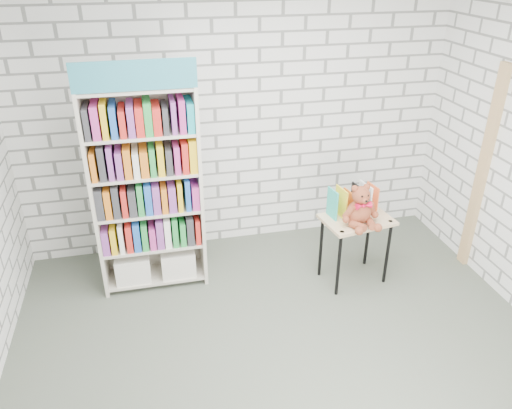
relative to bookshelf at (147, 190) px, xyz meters
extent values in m
plane|color=#4B5346|center=(0.98, -1.36, -1.01)|extent=(4.50, 4.50, 0.00)
cube|color=silver|center=(0.98, 0.64, 0.39)|extent=(4.50, 0.02, 2.80)
cube|color=beige|center=(-0.48, -0.01, -0.02)|extent=(0.03, 0.38, 1.98)
cube|color=beige|center=(0.48, -0.01, -0.02)|extent=(0.03, 0.38, 1.98)
cube|color=beige|center=(0.00, 0.18, -0.02)|extent=(0.99, 0.02, 1.98)
cube|color=teal|center=(0.00, -0.19, 1.09)|extent=(0.99, 0.02, 0.24)
cube|color=beige|center=(0.00, -0.01, -0.95)|extent=(0.92, 0.36, 0.03)
cube|color=beige|center=(0.00, -0.01, -0.57)|extent=(0.92, 0.36, 0.03)
cube|color=beige|center=(0.00, -0.01, -0.20)|extent=(0.92, 0.36, 0.03)
cube|color=beige|center=(0.00, -0.01, 0.18)|extent=(0.92, 0.36, 0.03)
cube|color=beige|center=(0.00, -0.01, 0.55)|extent=(0.92, 0.36, 0.03)
cube|color=beige|center=(0.00, -0.01, 0.95)|extent=(0.92, 0.36, 0.03)
cube|color=silver|center=(-0.22, -0.01, -0.80)|extent=(0.33, 0.32, 0.26)
cube|color=silver|center=(0.22, -0.01, -0.80)|extent=(0.33, 0.32, 0.26)
cube|color=purple|center=(0.00, -0.02, -0.43)|extent=(0.92, 0.32, 0.26)
cube|color=#333338|center=(0.00, -0.02, -0.05)|extent=(0.92, 0.32, 0.26)
cube|color=red|center=(0.00, -0.02, 0.32)|extent=(0.92, 0.32, 0.26)
cube|color=yellow|center=(0.00, -0.02, 0.70)|extent=(0.92, 0.32, 0.26)
cube|color=tan|center=(1.93, -0.42, -0.33)|extent=(0.71, 0.54, 0.03)
cylinder|color=black|center=(1.68, -0.63, -0.68)|extent=(0.03, 0.03, 0.67)
cylinder|color=black|center=(1.63, -0.29, -0.68)|extent=(0.03, 0.03, 0.67)
cylinder|color=black|center=(2.22, -0.55, -0.68)|extent=(0.03, 0.03, 0.67)
cylinder|color=black|center=(2.17, -0.21, -0.68)|extent=(0.03, 0.03, 0.67)
cylinder|color=black|center=(1.69, -0.62, -0.32)|extent=(0.04, 0.04, 0.01)
cylinder|color=black|center=(2.21, -0.54, -0.32)|extent=(0.04, 0.04, 0.01)
cube|color=#28B09E|center=(1.69, -0.35, -0.18)|extent=(0.04, 0.20, 0.27)
cube|color=yellow|center=(1.78, -0.34, -0.18)|extent=(0.04, 0.20, 0.27)
cube|color=#D35E17|center=(1.87, -0.32, -0.18)|extent=(0.04, 0.20, 0.27)
cube|color=black|center=(1.95, -0.31, -0.18)|extent=(0.04, 0.20, 0.27)
cube|color=white|center=(2.04, -0.30, -0.18)|extent=(0.04, 0.20, 0.27)
cube|color=#F15C2A|center=(2.13, -0.28, -0.18)|extent=(0.04, 0.20, 0.27)
ellipsoid|color=brown|center=(1.89, -0.51, -0.20)|extent=(0.23, 0.20, 0.23)
sphere|color=brown|center=(1.89, -0.51, -0.02)|extent=(0.17, 0.17, 0.17)
sphere|color=brown|center=(1.83, -0.50, 0.05)|extent=(0.06, 0.06, 0.06)
sphere|color=brown|center=(1.95, -0.49, 0.05)|extent=(0.06, 0.06, 0.06)
sphere|color=brown|center=(1.90, -0.58, -0.04)|extent=(0.07, 0.07, 0.07)
sphere|color=black|center=(1.87, -0.58, 0.00)|extent=(0.02, 0.02, 0.02)
sphere|color=black|center=(1.93, -0.58, 0.00)|extent=(0.02, 0.02, 0.02)
sphere|color=black|center=(1.90, -0.61, -0.04)|extent=(0.02, 0.02, 0.02)
cylinder|color=brown|center=(1.78, -0.54, -0.17)|extent=(0.12, 0.09, 0.17)
cylinder|color=brown|center=(2.01, -0.52, -0.17)|extent=(0.12, 0.10, 0.17)
sphere|color=brown|center=(1.75, -0.56, -0.23)|extent=(0.07, 0.07, 0.07)
sphere|color=brown|center=(2.05, -0.53, -0.23)|extent=(0.07, 0.07, 0.07)
cylinder|color=brown|center=(1.84, -0.63, -0.27)|extent=(0.13, 0.19, 0.09)
cylinder|color=brown|center=(1.97, -0.62, -0.27)|extent=(0.11, 0.19, 0.09)
sphere|color=brown|center=(1.82, -0.71, -0.28)|extent=(0.08, 0.08, 0.08)
sphere|color=brown|center=(2.01, -0.69, -0.28)|extent=(0.08, 0.08, 0.08)
cone|color=red|center=(1.86, -0.58, -0.10)|extent=(0.07, 0.07, 0.06)
cone|color=red|center=(1.94, -0.57, -0.10)|extent=(0.07, 0.07, 0.06)
sphere|color=red|center=(1.90, -0.58, -0.10)|extent=(0.04, 0.04, 0.04)
cube|color=tan|center=(3.21, -0.41, 0.04)|extent=(0.05, 0.12, 2.10)
camera|label=1|loc=(0.05, -4.26, 2.00)|focal=35.00mm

